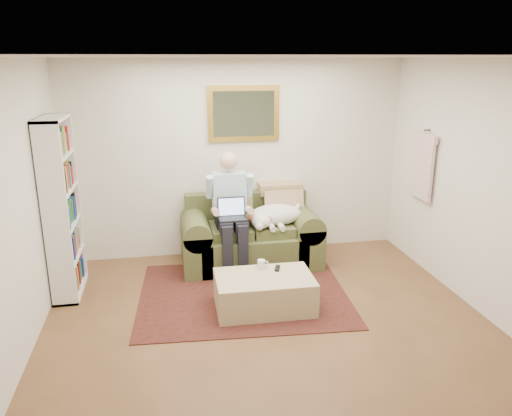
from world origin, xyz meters
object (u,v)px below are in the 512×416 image
object	(u,v)px
sleeping_dog	(276,215)
laptop	(232,213)
coffee_mug	(261,264)
ottoman	(264,293)
sofa	(250,241)
seated_man	(231,214)
bookshelf	(61,208)

from	to	relation	value
sleeping_dog	laptop	bearing A→B (deg)	-166.36
sleeping_dog	coffee_mug	xyz separation A→B (m)	(-0.38, -0.96, -0.25)
sleeping_dog	ottoman	bearing A→B (deg)	-108.34
sofa	ottoman	bearing A→B (deg)	-93.28
sofa	laptop	world-z (taller)	laptop
seated_man	coffee_mug	size ratio (longest dim) A/B	14.82
ottoman	sleeping_dog	bearing A→B (deg)	71.66
seated_man	bookshelf	world-z (taller)	bookshelf
sofa	seated_man	distance (m)	0.54
seated_man	ottoman	xyz separation A→B (m)	(0.19, -1.10, -0.55)
sleeping_dog	bookshelf	xyz separation A→B (m)	(-2.51, -0.33, 0.33)
sofa	bookshelf	size ratio (longest dim) A/B	0.88
laptop	bookshelf	xyz separation A→B (m)	(-1.93, -0.19, 0.22)
sofa	laptop	bearing A→B (deg)	-138.98
bookshelf	sleeping_dog	bearing A→B (deg)	7.53
seated_man	bookshelf	xyz separation A→B (m)	(-1.93, -0.26, 0.26)
ottoman	bookshelf	size ratio (longest dim) A/B	0.51
laptop	sleeping_dog	xyz separation A→B (m)	(0.58, 0.14, -0.10)
sleeping_dog	ottoman	xyz separation A→B (m)	(-0.39, -1.17, -0.49)
bookshelf	ottoman	bearing A→B (deg)	-21.61
seated_man	ottoman	world-z (taller)	seated_man
sofa	laptop	xyz separation A→B (m)	(-0.26, -0.23, 0.47)
sleeping_dog	coffee_mug	size ratio (longest dim) A/B	7.25
seated_man	sleeping_dog	bearing A→B (deg)	7.13
coffee_mug	sleeping_dog	bearing A→B (deg)	68.44
seated_man	ottoman	size ratio (longest dim) A/B	1.44
coffee_mug	bookshelf	distance (m)	2.29
ottoman	bookshelf	bearing A→B (deg)	158.39
coffee_mug	bookshelf	xyz separation A→B (m)	(-2.13, 0.63, 0.58)
laptop	bookshelf	world-z (taller)	bookshelf
sofa	bookshelf	bearing A→B (deg)	-169.13
coffee_mug	laptop	bearing A→B (deg)	103.80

